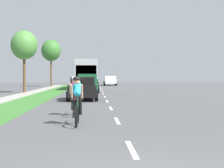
{
  "coord_description": "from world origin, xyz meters",
  "views": [
    {
      "loc": [
        -0.8,
        -4.23,
        1.58
      ],
      "look_at": [
        0.66,
        23.87,
        0.93
      ],
      "focal_mm": 54.25,
      "sensor_mm": 36.0,
      "label": 1
    }
  ],
  "objects": [
    {
      "name": "sidewalk_concrete",
      "position": [
        -6.81,
        20.0,
        0.0
      ],
      "size": [
        1.4,
        70.0,
        0.1
      ],
      "primitive_type": "cube",
      "color": "#9E998E",
      "rests_on": "ground_plane"
    },
    {
      "name": "lane_markings_center",
      "position": [
        0.0,
        24.0,
        0.0
      ],
      "size": [
        0.12,
        53.13,
        0.01
      ],
      "color": "white",
      "rests_on": "ground_plane"
    },
    {
      "name": "pickup_white",
      "position": [
        1.91,
        53.97,
        0.83
      ],
      "size": [
        2.22,
        5.1,
        1.64
      ],
      "color": "silver",
      "rests_on": "ground_plane"
    },
    {
      "name": "sedan_black",
      "position": [
        -1.57,
        18.4,
        0.77
      ],
      "size": [
        1.98,
        4.3,
        1.52
      ],
      "color": "black",
      "rests_on": "ground_plane"
    },
    {
      "name": "suv_dark_green",
      "position": [
        -1.44,
        27.82,
        0.95
      ],
      "size": [
        2.15,
        4.7,
        1.79
      ],
      "color": "#194C2D",
      "rests_on": "ground_plane"
    },
    {
      "name": "ground_plane",
      "position": [
        0.0,
        20.0,
        0.0
      ],
      "size": [
        120.0,
        120.0,
        0.0
      ],
      "primitive_type": "plane",
      "color": "#4C4C4F"
    },
    {
      "name": "street_tree_near",
      "position": [
        -7.38,
        27.85,
        4.47
      ],
      "size": [
        2.46,
        2.46,
        5.85
      ],
      "color": "brown",
      "rests_on": "ground_plane"
    },
    {
      "name": "cyclist_trailing",
      "position": [
        -1.59,
        9.27,
        0.81
      ],
      "size": [
        0.42,
        1.72,
        1.58
      ],
      "color": "black",
      "rests_on": "ground_plane"
    },
    {
      "name": "bus_silver",
      "position": [
        -1.71,
        38.34,
        1.98
      ],
      "size": [
        2.78,
        11.6,
        3.48
      ],
      "color": "#A5A8AD",
      "rests_on": "ground_plane"
    },
    {
      "name": "grass_verge",
      "position": [
        -4.95,
        20.0,
        0.0
      ],
      "size": [
        2.32,
        70.0,
        0.01
      ],
      "primitive_type": "cube",
      "color": "#38722D",
      "rests_on": "ground_plane"
    },
    {
      "name": "street_tree_far",
      "position": [
        -7.37,
        47.48,
        5.46
      ],
      "size": [
        2.93,
        2.93,
        7.11
      ],
      "color": "brown",
      "rests_on": "ground_plane"
    },
    {
      "name": "cyclist_lead",
      "position": [
        -1.36,
        6.65,
        0.81
      ],
      "size": [
        0.42,
        1.72,
        1.58
      ],
      "color": "black",
      "rests_on": "ground_plane"
    }
  ]
}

